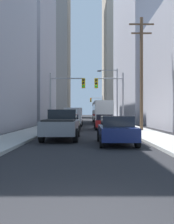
# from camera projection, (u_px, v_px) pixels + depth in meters

# --- Properties ---
(sidewalk_left) EXTENTS (2.57, 160.00, 0.15)m
(sidewalk_left) POSITION_uv_depth(u_px,v_px,m) (65.00, 120.00, 53.71)
(sidewalk_left) COLOR #9E9E99
(sidewalk_left) RESTS_ON ground
(sidewalk_right) EXTENTS (2.57, 160.00, 0.15)m
(sidewalk_right) POSITION_uv_depth(u_px,v_px,m) (109.00, 120.00, 53.70)
(sidewalk_right) COLOR #9E9E99
(sidewalk_right) RESTS_ON ground
(city_bus) EXTENTS (2.68, 11.53, 3.40)m
(city_bus) POSITION_uv_depth(u_px,v_px,m) (102.00, 111.00, 40.13)
(city_bus) COLOR silver
(city_bus) RESTS_ON ground
(pickup_truck_grey) EXTENTS (2.20, 5.42, 1.90)m
(pickup_truck_grey) POSITION_uv_depth(u_px,v_px,m) (62.00, 125.00, 16.32)
(pickup_truck_grey) COLOR slate
(pickup_truck_grey) RESTS_ON ground
(cargo_van_silver) EXTENTS (2.16, 5.22, 2.26)m
(cargo_van_silver) POSITION_uv_depth(u_px,v_px,m) (74.00, 116.00, 31.29)
(cargo_van_silver) COLOR #B7BABF
(cargo_van_silver) RESTS_ON ground
(sedan_navy) EXTENTS (1.95, 4.21, 1.52)m
(sedan_navy) POSITION_uv_depth(u_px,v_px,m) (117.00, 130.00, 13.54)
(sedan_navy) COLOR #141E4C
(sedan_navy) RESTS_ON ground
(sedan_red) EXTENTS (1.95, 4.22, 1.52)m
(sedan_red) POSITION_uv_depth(u_px,v_px,m) (104.00, 122.00, 25.64)
(sedan_red) COLOR maroon
(sedan_red) RESTS_ON ground
(sedan_beige) EXTENTS (1.97, 4.27, 1.52)m
(sedan_beige) POSITION_uv_depth(u_px,v_px,m) (70.00, 122.00, 23.95)
(sedan_beige) COLOR #C6B793
(sedan_beige) RESTS_ON ground
(sedan_white) EXTENTS (1.95, 4.24, 1.52)m
(sedan_white) POSITION_uv_depth(u_px,v_px,m) (75.00, 119.00, 37.96)
(sedan_white) COLOR white
(sedan_white) RESTS_ON ground
(traffic_signal_near_left) EXTENTS (3.85, 0.44, 6.00)m
(traffic_signal_near_left) POSITION_uv_depth(u_px,v_px,m) (66.00, 91.00, 27.40)
(traffic_signal_near_left) COLOR gray
(traffic_signal_near_left) RESTS_ON ground
(traffic_signal_near_right) EXTENTS (3.17, 0.44, 6.00)m
(traffic_signal_near_right) POSITION_uv_depth(u_px,v_px,m) (111.00, 91.00, 27.40)
(traffic_signal_near_right) COLOR gray
(traffic_signal_near_right) RESTS_ON ground
(traffic_signal_far_right) EXTENTS (3.22, 0.44, 6.00)m
(traffic_signal_far_right) POSITION_uv_depth(u_px,v_px,m) (97.00, 103.00, 63.57)
(traffic_signal_far_right) COLOR gray
(traffic_signal_far_right) RESTS_ON ground
(utility_pole_right) EXTENTS (2.20, 0.28, 10.15)m
(utility_pole_right) POSITION_uv_depth(u_px,v_px,m) (142.00, 71.00, 22.50)
(utility_pole_right) COLOR brown
(utility_pole_right) RESTS_ON ground
(street_lamp_right) EXTENTS (2.74, 0.32, 7.50)m
(street_lamp_right) POSITION_uv_depth(u_px,v_px,m) (114.00, 91.00, 33.50)
(street_lamp_right) COLOR gray
(street_lamp_right) RESTS_ON ground
(building_left_far_tower) EXTENTS (23.22, 18.17, 67.65)m
(building_left_far_tower) POSITION_uv_depth(u_px,v_px,m) (38.00, 27.00, 95.25)
(building_left_far_tower) COLOR gray
(building_left_far_tower) RESTS_ON ground
(building_right_mid_block) EXTENTS (15.16, 28.71, 31.48)m
(building_right_mid_block) POSITION_uv_depth(u_px,v_px,m) (161.00, 40.00, 49.01)
(building_right_mid_block) COLOR #93939E
(building_right_mid_block) RESTS_ON ground
(building_right_far_highrise) EXTENTS (19.01, 26.76, 54.73)m
(building_right_far_highrise) POSITION_uv_depth(u_px,v_px,m) (129.00, 46.00, 97.24)
(building_right_far_highrise) COLOR #B7A893
(building_right_far_highrise) RESTS_ON ground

